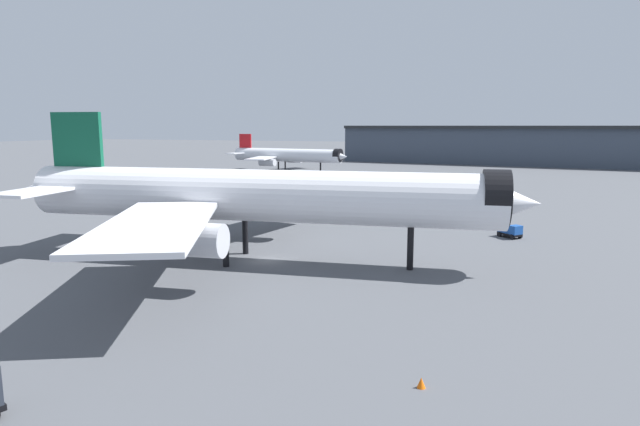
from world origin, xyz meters
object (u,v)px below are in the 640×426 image
at_px(airliner_near_gate, 254,196).
at_px(baggage_cart_trailing, 348,207).
at_px(baggage_tug_wing, 510,231).
at_px(traffic_cone_near_nose, 421,383).
at_px(airliner_far_taxiway, 286,155).

bearing_deg(airliner_near_gate, baggage_cart_trailing, 82.89).
bearing_deg(baggage_tug_wing, traffic_cone_near_nose, -53.00).
relative_size(baggage_cart_trailing, traffic_cone_near_nose, 4.21).
distance_m(airliner_far_taxiway, baggage_cart_trailing, 87.48).
bearing_deg(traffic_cone_near_nose, baggage_cart_trailing, 110.99).
relative_size(baggage_tug_wing, traffic_cone_near_nose, 5.27).
height_order(airliner_near_gate, baggage_cart_trailing, airliner_near_gate).
xyz_separation_m(airliner_far_taxiway, traffic_cone_near_nose, (68.81, -136.33, -5.22)).
bearing_deg(baggage_cart_trailing, baggage_tug_wing, -7.34).
xyz_separation_m(airliner_near_gate, baggage_tug_wing, (27.50, 24.03, -6.55)).
bearing_deg(airliner_far_taxiway, baggage_cart_trailing, -52.55).
xyz_separation_m(airliner_far_taxiway, baggage_tug_wing, (73.08, -88.40, -4.58)).
bearing_deg(baggage_cart_trailing, airliner_far_taxiway, 139.85).
bearing_deg(airliner_near_gate, traffic_cone_near_nose, -53.53).
height_order(airliner_near_gate, traffic_cone_near_nose, airliner_near_gate).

